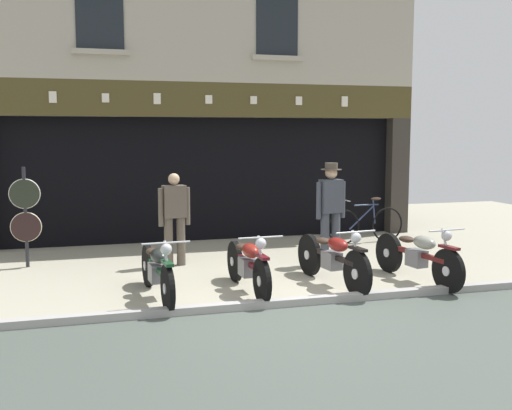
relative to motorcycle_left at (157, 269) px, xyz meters
name	(u,v)px	position (x,y,z in m)	size (l,w,h in m)	color
ground	(312,334)	(1.55, -1.89, -0.46)	(21.30, 22.00, 0.18)	#A39E88
shop_facade	(191,159)	(1.55, 6.13, 1.23)	(9.60, 4.42, 5.92)	black
motorcycle_left	(157,269)	(0.00, 0.00, 0.00)	(0.62, 2.07, 0.91)	black
motorcycle_center_left	(248,263)	(1.29, 0.00, 0.00)	(0.62, 1.95, 0.90)	black
motorcycle_center	(332,257)	(2.60, 0.01, 0.01)	(0.62, 2.10, 0.93)	black
motorcycle_center_right	(418,255)	(3.94, -0.14, 0.01)	(0.62, 2.08, 0.91)	black
salesman_left	(174,215)	(0.54, 2.05, 0.46)	(0.56, 0.27, 1.59)	brown
shopkeeper_center	(331,207)	(3.18, 1.48, 0.57)	(0.56, 0.36, 1.76)	#3D424C
tyre_sign_pole	(25,212)	(-1.89, 2.61, 0.54)	(0.51, 0.06, 1.71)	#232328
advert_board_near	(310,151)	(3.93, 4.49, 1.46)	(0.81, 0.03, 0.97)	silver
leaning_bicycle	(366,224)	(4.71, 3.20, -0.03)	(1.77, 0.50, 0.96)	black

